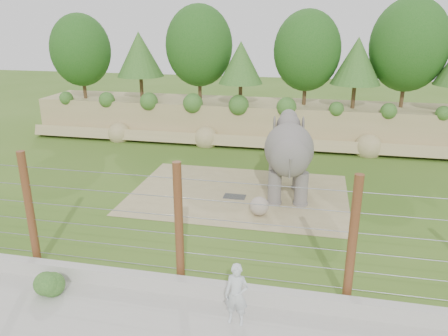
% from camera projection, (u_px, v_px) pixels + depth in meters
% --- Properties ---
extents(ground, '(90.00, 90.00, 0.00)m').
position_uv_depth(ground, '(214.00, 221.00, 17.83)').
color(ground, '#3A611A').
rests_on(ground, ground).
extents(back_embankment, '(30.00, 5.52, 8.77)m').
position_uv_depth(back_embankment, '(267.00, 81.00, 28.12)').
color(back_embankment, tan).
rests_on(back_embankment, ground).
extents(dirt_patch, '(10.00, 7.00, 0.02)m').
position_uv_depth(dirt_patch, '(239.00, 194.00, 20.50)').
color(dirt_patch, '#9C8B5D').
rests_on(dirt_patch, ground).
extents(drain_grate, '(1.00, 0.60, 0.03)m').
position_uv_depth(drain_grate, '(235.00, 197.00, 20.12)').
color(drain_grate, '#262628').
rests_on(drain_grate, dirt_patch).
extents(elephant, '(2.31, 4.57, 3.57)m').
position_uv_depth(elephant, '(288.00, 159.00, 19.70)').
color(elephant, '#655F59').
rests_on(elephant, ground).
extents(stone_ball, '(0.80, 0.80, 0.80)m').
position_uv_depth(stone_ball, '(259.00, 206.00, 18.17)').
color(stone_ball, gray).
rests_on(stone_ball, dirt_patch).
extents(retaining_wall, '(26.00, 0.35, 0.50)m').
position_uv_depth(retaining_wall, '(176.00, 285.00, 13.13)').
color(retaining_wall, '#B5B1A7').
rests_on(retaining_wall, ground).
extents(barrier_fence, '(20.26, 0.26, 4.00)m').
position_uv_depth(barrier_fence, '(179.00, 225.00, 13.01)').
color(barrier_fence, '#513016').
rests_on(barrier_fence, ground).
extents(walkway_shrub, '(0.75, 0.75, 0.75)m').
position_uv_depth(walkway_shrub, '(52.00, 282.00, 13.05)').
color(walkway_shrub, '#285A20').
rests_on(walkway_shrub, walkway).
extents(zookeeper, '(0.68, 0.47, 1.78)m').
position_uv_depth(zookeeper, '(237.00, 295.00, 11.60)').
color(zookeeper, '#A9AEB3').
rests_on(zookeeper, walkway).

